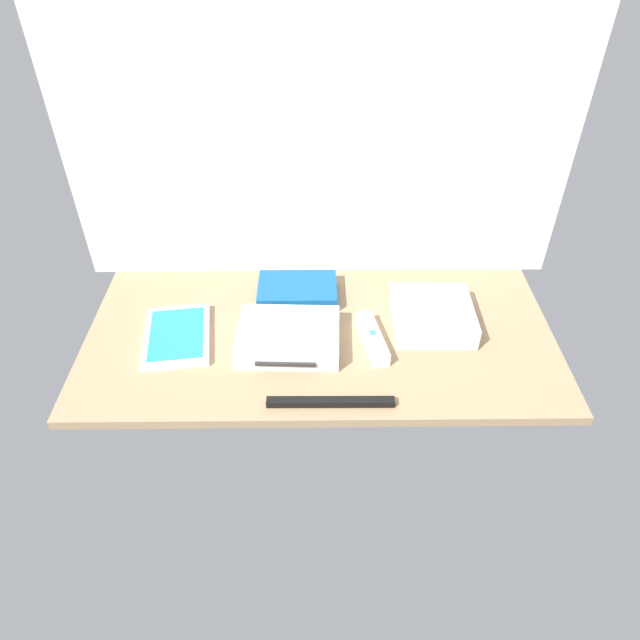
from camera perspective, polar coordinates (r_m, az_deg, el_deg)
The scene contains 8 objects.
ground_plane at distance 124.47cm, azimuth 0.00°, elevation -1.78°, with size 100.00×48.00×2.00cm, color #9E7F5B.
back_wall at distance 127.93cm, azimuth -0.12°, elevation 16.93°, with size 110.00×1.20×64.00cm, color white.
game_console at distance 120.05cm, azimuth -3.15°, elevation -1.67°, with size 21.61×17.13×4.40cm.
mini_computer at distance 127.04cm, azimuth 11.04°, elevation 0.49°, with size 17.29×17.29×5.30cm.
game_case at distance 126.00cm, azimuth -13.94°, elevation -1.53°, with size 15.98×20.63×1.56cm.
network_router at distance 133.30cm, azimuth -2.24°, elevation 2.90°, with size 18.00×12.40×3.40cm.
remote_wand at distance 121.01cm, azimuth 5.15°, elevation -1.83°, with size 6.35×15.21×3.40cm.
sensor_bar at distance 108.92cm, azimuth 1.05°, elevation -8.10°, with size 24.00×1.80×1.40cm, color black.
Camera 1 is at (-0.95, -93.50, 81.15)cm, focal length 32.41 mm.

